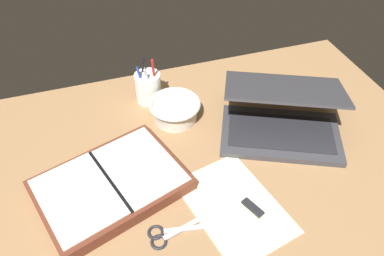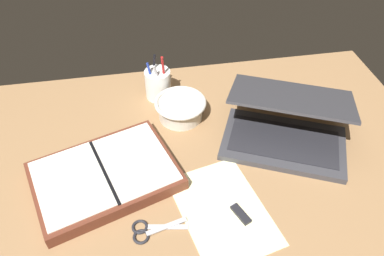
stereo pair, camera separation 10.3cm
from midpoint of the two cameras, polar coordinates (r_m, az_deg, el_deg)
desk_top at (r=101.29cm, az=-1.27°, el=-7.58°), size 140.00×100.00×2.00cm
laptop at (r=110.69cm, az=10.98°, el=1.33°), size 42.83×39.76×14.69cm
bowl at (r=114.10cm, az=-5.21°, el=2.74°), size 15.79×15.79×6.25cm
pen_cup at (r=121.21cm, az=-9.12°, el=6.08°), size 8.28×8.28×16.11cm
planner at (r=99.32cm, az=-15.22°, el=-8.54°), size 41.91×35.44×3.95cm
scissors at (r=90.59cm, az=-7.71°, el=-16.05°), size 13.26×6.53×0.80cm
paper_sheet_front at (r=94.57cm, az=3.34°, el=-11.93°), size 25.50×32.31×0.16cm
usb_drive at (r=94.18cm, az=6.01°, el=-12.09°), size 4.31×7.25×1.00cm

